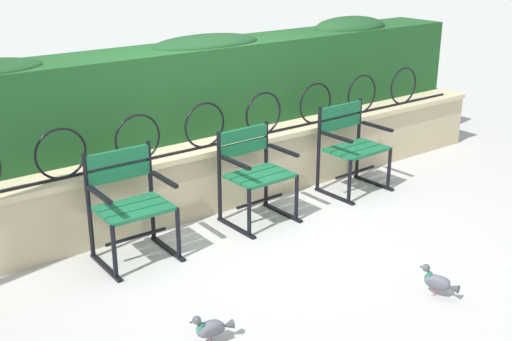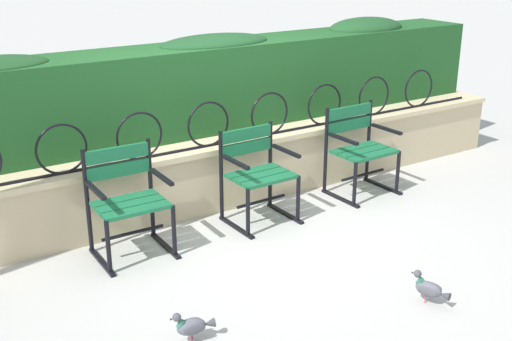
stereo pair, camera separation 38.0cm
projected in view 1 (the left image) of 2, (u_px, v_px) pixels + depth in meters
name	position (u px, v px, depth m)	size (l,w,h in m)	color
ground_plane	(262.00, 232.00, 5.63)	(60.00, 60.00, 0.00)	#B7B5AF
stone_wall	(214.00, 175.00, 6.08)	(7.01, 0.41, 0.63)	#C6B289
iron_arch_fence	(206.00, 127.00, 5.78)	(6.48, 0.02, 0.42)	black
hedge_row	(188.00, 85.00, 6.22)	(6.87, 0.65, 0.94)	#1E5123
park_chair_left	(130.00, 202.00, 5.07)	(0.59, 0.53, 0.87)	#19663D
park_chair_centre	(255.00, 172.00, 5.75)	(0.59, 0.54, 0.83)	#19663D
park_chair_right	(351.00, 145.00, 6.45)	(0.63, 0.54, 0.87)	#19663D
pigeon_near_chairs	(438.00, 282.00, 4.61)	(0.15, 0.29, 0.22)	#5B5B66
pigeon_far_side	(211.00, 328.00, 4.07)	(0.29, 0.13, 0.22)	#5B5B66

